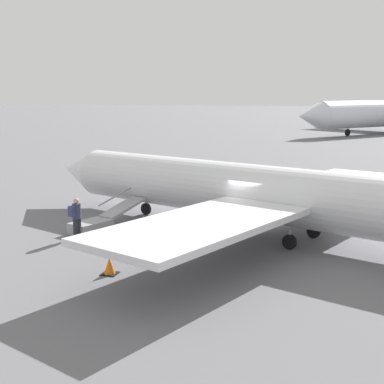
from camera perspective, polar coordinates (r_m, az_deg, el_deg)
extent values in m
plane|color=slate|center=(23.64, 7.13, -4.61)|extent=(600.00, 600.00, 0.00)
cylinder|color=silver|center=(23.23, 7.23, -0.11)|extent=(20.19, 9.70, 2.43)
cone|color=silver|center=(30.82, -11.74, 2.30)|extent=(3.35, 3.19, 2.38)
cube|color=silver|center=(18.18, 0.95, -3.52)|extent=(6.75, 9.51, 0.24)
cube|color=silver|center=(27.70, 15.01, 0.91)|extent=(6.75, 9.51, 0.24)
cylinder|color=black|center=(27.53, -4.93, -1.80)|extent=(0.62, 0.36, 0.60)
cylinder|color=gray|center=(27.45, -4.94, -1.00)|extent=(0.11, 0.11, 0.19)
cylinder|color=black|center=(21.66, 10.35, -5.26)|extent=(0.62, 0.36, 0.60)
cylinder|color=gray|center=(21.56, 10.39, -4.25)|extent=(0.11, 0.11, 0.19)
cylinder|color=black|center=(23.56, 12.85, -4.09)|extent=(0.62, 0.36, 0.60)
cylinder|color=gray|center=(23.47, 12.89, -3.15)|extent=(0.11, 0.11, 0.19)
cone|color=silver|center=(78.36, 12.47, 7.94)|extent=(5.99, 6.07, 4.05)
cube|color=silver|center=(100.80, 16.88, 8.02)|extent=(15.63, 14.23, 0.41)
cylinder|color=black|center=(84.84, 16.26, 6.11)|extent=(0.83, 0.96, 1.02)
cylinder|color=#4C4C51|center=(84.80, 16.29, 6.56)|extent=(0.18, 0.18, 0.32)
cube|color=#99999E|center=(24.36, -10.74, -3.66)|extent=(1.67, 2.07, 0.50)
cube|color=#99999E|center=(25.56, -7.41, -1.65)|extent=(1.64, 2.41, 0.71)
cube|color=#99999E|center=(25.78, -8.14, -0.44)|extent=(0.85, 2.09, 0.65)
cube|color=#23232D|center=(23.49, -12.14, -3.79)|extent=(0.29, 0.33, 0.85)
cylinder|color=#33384C|center=(23.33, -12.21, -2.00)|extent=(0.36, 0.36, 0.65)
sphere|color=tan|center=(23.24, -12.25, -0.93)|extent=(0.24, 0.24, 0.24)
cube|color=navy|center=(23.15, -12.73, -2.03)|extent=(0.33, 0.27, 0.44)
cube|color=black|center=(18.74, -8.76, -8.60)|extent=(0.54, 0.54, 0.03)
cone|color=orange|center=(18.65, -8.79, -7.79)|extent=(0.41, 0.41, 0.59)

